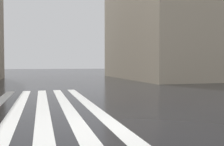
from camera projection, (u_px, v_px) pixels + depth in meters
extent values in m
plane|color=black|center=(127.00, 125.00, 6.95)|extent=(220.00, 220.00, 0.00)
cube|color=silver|center=(88.00, 104.00, 10.66)|extent=(13.00, 0.50, 0.01)
cube|color=silver|center=(66.00, 105.00, 10.37)|extent=(13.00, 0.50, 0.01)
cube|color=silver|center=(43.00, 106.00, 10.08)|extent=(13.00, 0.50, 0.01)
cube|color=silver|center=(18.00, 107.00, 9.78)|extent=(13.00, 0.50, 0.01)
cube|color=tan|center=(213.00, 8.00, 33.89)|extent=(18.88, 27.57, 20.07)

